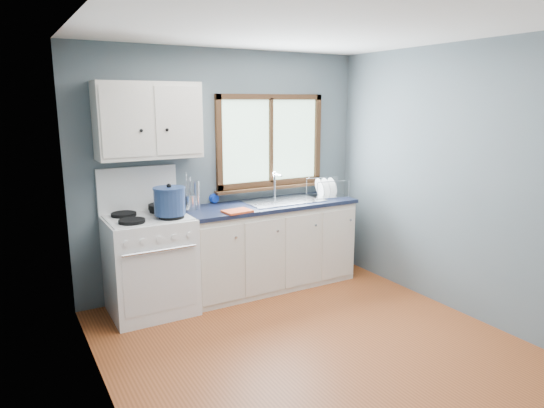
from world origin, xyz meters
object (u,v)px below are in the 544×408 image
base_cabinets (269,249)px  skillet (161,206)px  stockpot (170,201)px  gas_range (150,262)px  utensil_crock (189,202)px  thermos (196,195)px  dish_rack (327,192)px  sink (284,207)px

base_cabinets → skillet: size_ratio=4.95×
stockpot → gas_range: bearing=141.0°
base_cabinets → utensil_crock: utensil_crock is taller
stockpot → thermos: bearing=35.2°
skillet → thermos: size_ratio=1.32×
thermos → dish_rack: size_ratio=0.62×
skillet → utensil_crock: utensil_crock is taller
stockpot → sink: bearing=6.9°
sink → utensil_crock: 1.04m
thermos → gas_range: bearing=-168.1°
sink → thermos: bearing=174.5°
gas_range → stockpot: bearing=-39.0°
stockpot → utensil_crock: (0.28, 0.26, -0.09)m
skillet → thermos: thermos is taller
gas_range → utensil_crock: (0.46, 0.12, 0.50)m
stockpot → thermos: stockpot is taller
utensil_crock → sink: bearing=-5.8°
base_cabinets → skillet: (-1.13, 0.11, 0.57)m
utensil_crock → stockpot: bearing=-137.2°
utensil_crock → thermos: bearing=-9.5°
stockpot → dish_rack: bearing=4.5°
thermos → utensil_crock: bearing=170.5°
dish_rack → stockpot: bearing=-165.5°
sink → base_cabinets: bearing=179.9°
sink → utensil_crock: utensil_crock is taller
sink → thermos: sink is taller
base_cabinets → sink: 0.48m
skillet → utensil_crock: (0.28, -0.01, 0.01)m
dish_rack → utensil_crock: bearing=-174.2°
sink → dish_rack: bearing=-1.2°
sink → skillet: (-1.31, 0.11, 0.12)m
base_cabinets → stockpot: bearing=-172.0°
skillet → stockpot: stockpot is taller
utensil_crock → skillet: bearing=178.8°
stockpot → thermos: size_ratio=1.35×
base_cabinets → stockpot: 1.33m
stockpot → utensil_crock: bearing=42.8°
gas_range → skillet: gas_range is taller
gas_range → stockpot: gas_range is taller
utensil_crock → thermos: 0.10m
gas_range → skillet: 0.54m
utensil_crock → dish_rack: bearing=-4.2°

